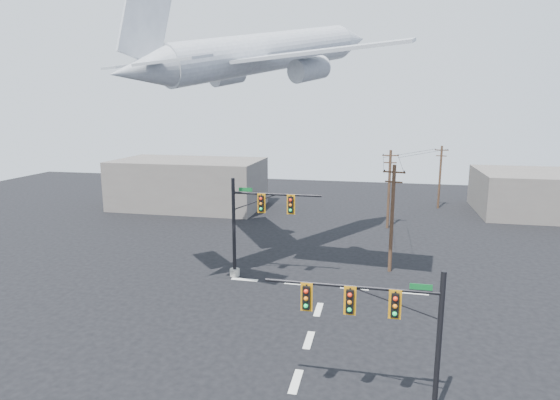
% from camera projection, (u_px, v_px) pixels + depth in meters
% --- Properties ---
extents(ground, '(120.00, 120.00, 0.00)m').
position_uv_depth(ground, '(296.00, 382.00, 21.67)').
color(ground, black).
rests_on(ground, ground).
extents(lane_markings, '(14.00, 21.20, 0.01)m').
position_uv_depth(lane_markings, '(312.00, 329.00, 26.78)').
color(lane_markings, silver).
rests_on(lane_markings, ground).
extents(signal_mast_near, '(7.37, 0.70, 6.32)m').
position_uv_depth(signal_mast_near, '(392.00, 332.00, 18.75)').
color(signal_mast_near, gray).
rests_on(signal_mast_near, ground).
extents(signal_mast_far, '(6.84, 0.82, 7.44)m').
position_uv_depth(signal_mast_far, '(252.00, 226.00, 34.10)').
color(signal_mast_far, gray).
rests_on(signal_mast_far, ground).
extents(utility_pole_a, '(1.64, 0.51, 8.29)m').
position_uv_depth(utility_pole_a, '(392.00, 217.00, 35.33)').
color(utility_pole_a, '#462E1E').
rests_on(utility_pole_a, ground).
extents(utility_pole_b, '(1.66, 0.28, 8.17)m').
position_uv_depth(utility_pole_b, '(389.00, 188.00, 48.19)').
color(utility_pole_b, '#462E1E').
rests_on(utility_pole_b, ground).
extents(utility_pole_c, '(1.59, 0.41, 7.81)m').
position_uv_depth(utility_pole_c, '(440.00, 176.00, 57.73)').
color(utility_pole_c, '#462E1E').
rests_on(utility_pole_c, ground).
extents(power_lines, '(7.77, 24.67, 0.26)m').
position_uv_depth(power_lines, '(407.00, 157.00, 46.61)').
color(power_lines, black).
extents(airliner, '(20.71, 22.70, 6.84)m').
position_uv_depth(airliner, '(266.00, 53.00, 34.00)').
color(airliner, silver).
extents(building_left, '(18.00, 10.00, 6.00)m').
position_uv_depth(building_left, '(189.00, 184.00, 58.75)').
color(building_left, '#625C56').
rests_on(building_left, ground).
extents(building_right, '(14.00, 12.00, 5.00)m').
position_uv_depth(building_right, '(540.00, 193.00, 54.98)').
color(building_right, '#625C56').
rests_on(building_right, ground).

